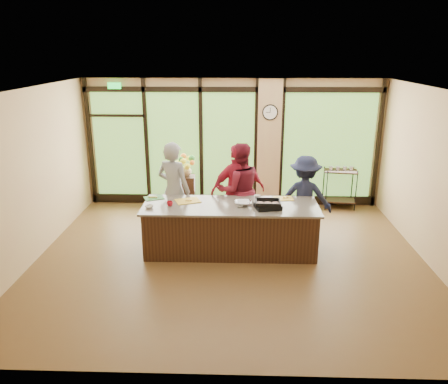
# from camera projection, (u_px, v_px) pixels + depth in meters

# --- Properties ---
(floor) EXTENTS (7.00, 7.00, 0.00)m
(floor) POSITION_uv_depth(u_px,v_px,m) (230.00, 258.00, 7.95)
(floor) COLOR brown
(floor) RESTS_ON ground
(ceiling) EXTENTS (7.00, 7.00, 0.00)m
(ceiling) POSITION_uv_depth(u_px,v_px,m) (231.00, 90.00, 7.01)
(ceiling) COLOR white
(ceiling) RESTS_ON back_wall
(back_wall) EXTENTS (7.00, 0.00, 7.00)m
(back_wall) POSITION_uv_depth(u_px,v_px,m) (233.00, 143.00, 10.33)
(back_wall) COLOR tan
(back_wall) RESTS_ON floor
(left_wall) EXTENTS (0.00, 6.00, 6.00)m
(left_wall) POSITION_uv_depth(u_px,v_px,m) (30.00, 177.00, 7.59)
(left_wall) COLOR tan
(left_wall) RESTS_ON floor
(right_wall) EXTENTS (0.00, 6.00, 6.00)m
(right_wall) POSITION_uv_depth(u_px,v_px,m) (437.00, 181.00, 7.37)
(right_wall) COLOR tan
(right_wall) RESTS_ON floor
(window_wall) EXTENTS (6.90, 0.12, 3.00)m
(window_wall) POSITION_uv_depth(u_px,v_px,m) (240.00, 148.00, 10.32)
(window_wall) COLOR tan
(window_wall) RESTS_ON floor
(island_base) EXTENTS (3.10, 1.00, 0.88)m
(island_base) POSITION_uv_depth(u_px,v_px,m) (230.00, 229.00, 8.10)
(island_base) COLOR black
(island_base) RESTS_ON floor
(countertop) EXTENTS (3.20, 1.10, 0.04)m
(countertop) POSITION_uv_depth(u_px,v_px,m) (231.00, 206.00, 7.95)
(countertop) COLOR #6F675B
(countertop) RESTS_ON island_base
(wall_clock) EXTENTS (0.36, 0.04, 0.36)m
(wall_clock) POSITION_uv_depth(u_px,v_px,m) (270.00, 112.00, 9.94)
(wall_clock) COLOR black
(wall_clock) RESTS_ON window_wall
(cook_left) EXTENTS (0.84, 0.72, 1.94)m
(cook_left) POSITION_uv_depth(u_px,v_px,m) (174.00, 190.00, 8.61)
(cook_left) COLOR gray
(cook_left) RESTS_ON floor
(cook_midleft) EXTENTS (1.09, 0.95, 1.90)m
(cook_midleft) POSITION_uv_depth(u_px,v_px,m) (239.00, 190.00, 8.70)
(cook_midleft) COLOR maroon
(cook_midleft) RESTS_ON floor
(cook_midright) EXTENTS (1.18, 0.72, 1.87)m
(cook_midright) POSITION_uv_depth(u_px,v_px,m) (238.00, 191.00, 8.69)
(cook_midright) COLOR #A2192F
(cook_midright) RESTS_ON floor
(cook_right) EXTENTS (1.17, 0.79, 1.67)m
(cook_right) POSITION_uv_depth(u_px,v_px,m) (304.00, 197.00, 8.63)
(cook_right) COLOR #181C35
(cook_right) RESTS_ON floor
(roasting_pan) EXTENTS (0.51, 0.44, 0.08)m
(roasting_pan) POSITION_uv_depth(u_px,v_px,m) (268.00, 206.00, 7.76)
(roasting_pan) COLOR black
(roasting_pan) RESTS_ON countertop
(mixing_bowl) EXTENTS (0.31, 0.31, 0.07)m
(mixing_bowl) POSITION_uv_depth(u_px,v_px,m) (243.00, 203.00, 7.92)
(mixing_bowl) COLOR silver
(mixing_bowl) RESTS_ON countertop
(cutting_board_left) EXTENTS (0.43, 0.39, 0.01)m
(cutting_board_left) POSITION_uv_depth(u_px,v_px,m) (154.00, 198.00, 8.31)
(cutting_board_left) COLOR #317C2D
(cutting_board_left) RESTS_ON countertop
(cutting_board_center) EXTENTS (0.53, 0.47, 0.01)m
(cutting_board_center) POSITION_uv_depth(u_px,v_px,m) (188.00, 201.00, 8.14)
(cutting_board_center) COLOR gold
(cutting_board_center) RESTS_ON countertop
(cutting_board_right) EXTENTS (0.39, 0.31, 0.01)m
(cutting_board_right) POSITION_uv_depth(u_px,v_px,m) (283.00, 198.00, 8.28)
(cutting_board_right) COLOR gold
(cutting_board_right) RESTS_ON countertop
(prep_bowl_near) EXTENTS (0.19, 0.19, 0.05)m
(prep_bowl_near) POSITION_uv_depth(u_px,v_px,m) (149.00, 207.00, 7.79)
(prep_bowl_near) COLOR silver
(prep_bowl_near) RESTS_ON countertop
(prep_bowl_mid) EXTENTS (0.17, 0.17, 0.04)m
(prep_bowl_mid) POSITION_uv_depth(u_px,v_px,m) (240.00, 206.00, 7.84)
(prep_bowl_mid) COLOR silver
(prep_bowl_mid) RESTS_ON countertop
(prep_bowl_far) EXTENTS (0.16, 0.16, 0.03)m
(prep_bowl_far) POSITION_uv_depth(u_px,v_px,m) (257.00, 196.00, 8.39)
(prep_bowl_far) COLOR silver
(prep_bowl_far) RESTS_ON countertop
(red_ramekin) EXTENTS (0.12, 0.12, 0.09)m
(red_ramekin) POSITION_uv_depth(u_px,v_px,m) (170.00, 204.00, 7.89)
(red_ramekin) COLOR #A51020
(red_ramekin) RESTS_ON countertop
(flower_stand) EXTENTS (0.43, 0.43, 0.82)m
(flower_stand) POSITION_uv_depth(u_px,v_px,m) (186.00, 193.00, 10.25)
(flower_stand) COLOR black
(flower_stand) RESTS_ON floor
(flower_vase) EXTENTS (0.34, 0.34, 0.29)m
(flower_vase) POSITION_uv_depth(u_px,v_px,m) (186.00, 170.00, 10.07)
(flower_vase) COLOR olive
(flower_vase) RESTS_ON flower_stand
(bar_cart) EXTENTS (0.80, 0.53, 1.03)m
(bar_cart) POSITION_uv_depth(u_px,v_px,m) (340.00, 183.00, 10.29)
(bar_cart) COLOR black
(bar_cart) RESTS_ON floor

